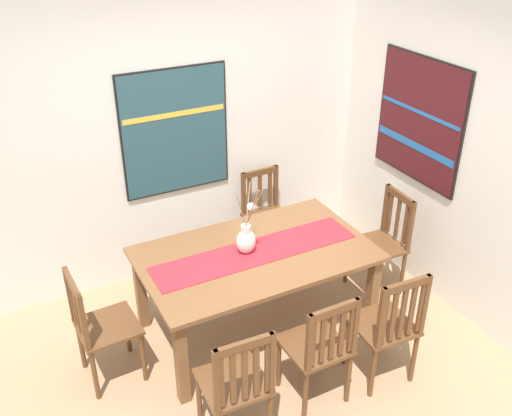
% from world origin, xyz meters
% --- Properties ---
extents(ground_plane, '(6.40, 6.40, 0.03)m').
position_xyz_m(ground_plane, '(0.00, 0.00, -0.01)').
color(ground_plane, '#A37F5B').
extents(wall_back, '(6.40, 0.12, 2.70)m').
position_xyz_m(wall_back, '(0.00, 1.86, 1.35)').
color(wall_back, silver).
rests_on(wall_back, ground_plane).
extents(wall_side, '(0.12, 6.40, 2.70)m').
position_xyz_m(wall_side, '(1.86, 0.00, 1.35)').
color(wall_side, silver).
rests_on(wall_side, ground_plane).
extents(dining_table, '(1.80, 1.09, 0.75)m').
position_xyz_m(dining_table, '(0.15, 0.63, 0.65)').
color(dining_table, brown).
rests_on(dining_table, ground_plane).
extents(table_runner, '(1.66, 0.36, 0.01)m').
position_xyz_m(table_runner, '(0.15, 0.63, 0.75)').
color(table_runner, '#B7232D').
rests_on(table_runner, dining_table).
extents(centerpiece_vase, '(0.21, 0.26, 0.62)m').
position_xyz_m(centerpiece_vase, '(0.08, 0.66, 0.88)').
color(centerpiece_vase, silver).
rests_on(centerpiece_vase, dining_table).
extents(chair_0, '(0.44, 0.44, 0.95)m').
position_xyz_m(chair_0, '(-0.48, -0.31, 0.50)').
color(chair_0, brown).
rests_on(chair_0, ground_plane).
extents(chair_1, '(0.44, 0.44, 0.94)m').
position_xyz_m(chair_1, '(1.41, 0.62, 0.49)').
color(chair_1, brown).
rests_on(chair_1, ground_plane).
extents(chair_2, '(0.42, 0.42, 0.93)m').
position_xyz_m(chair_2, '(0.17, -0.26, 0.49)').
color(chair_2, brown).
rests_on(chair_2, ground_plane).
extents(chair_3, '(0.43, 0.43, 0.90)m').
position_xyz_m(chair_3, '(0.74, 1.54, 0.48)').
color(chair_3, brown).
rests_on(chair_3, ground_plane).
extents(chair_4, '(0.44, 0.44, 0.93)m').
position_xyz_m(chair_4, '(-1.11, 0.65, 0.48)').
color(chair_4, brown).
rests_on(chair_4, ground_plane).
extents(chair_5, '(0.44, 0.44, 0.97)m').
position_xyz_m(chair_5, '(0.72, -0.32, 0.51)').
color(chair_5, brown).
rests_on(chair_5, ground_plane).
extents(painting_on_back_wall, '(0.97, 0.05, 1.13)m').
position_xyz_m(painting_on_back_wall, '(-0.04, 1.79, 1.38)').
color(painting_on_back_wall, black).
extents(painting_on_side_wall, '(0.05, 1.00, 1.08)m').
position_xyz_m(painting_on_side_wall, '(1.79, 0.77, 1.51)').
color(painting_on_side_wall, black).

